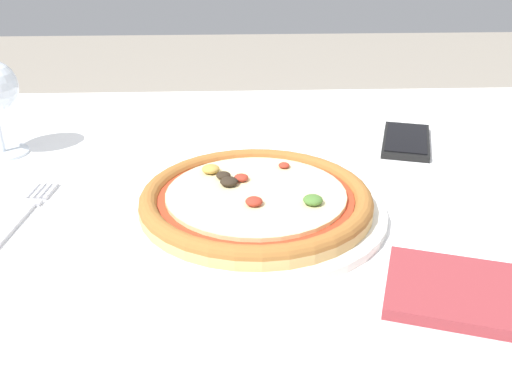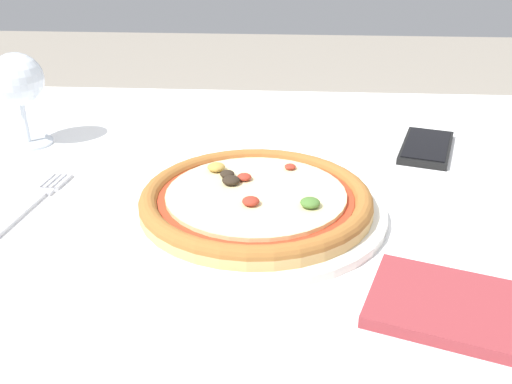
{
  "view_description": "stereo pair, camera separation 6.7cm",
  "coord_description": "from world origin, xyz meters",
  "px_view_note": "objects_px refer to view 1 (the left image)",
  "views": [
    {
      "loc": [
        -0.04,
        -0.67,
        1.06
      ],
      "look_at": [
        -0.01,
        -0.07,
        0.77
      ],
      "focal_mm": 40.0,
      "sensor_mm": 36.0,
      "label": 1
    },
    {
      "loc": [
        0.03,
        -0.67,
        1.06
      ],
      "look_at": [
        -0.01,
        -0.07,
        0.77
      ],
      "focal_mm": 40.0,
      "sensor_mm": 36.0,
      "label": 2
    }
  ],
  "objects_px": {
    "dining_table": "(263,255)",
    "pizza_plate": "(256,202)",
    "cell_phone": "(406,141)",
    "fork": "(23,213)"
  },
  "relations": [
    {
      "from": "dining_table",
      "to": "pizza_plate",
      "type": "height_order",
      "value": "pizza_plate"
    },
    {
      "from": "fork",
      "to": "cell_phone",
      "type": "height_order",
      "value": "cell_phone"
    },
    {
      "from": "dining_table",
      "to": "fork",
      "type": "height_order",
      "value": "fork"
    },
    {
      "from": "cell_phone",
      "to": "dining_table",
      "type": "bearing_deg",
      "value": -146.66
    },
    {
      "from": "cell_phone",
      "to": "fork",
      "type": "bearing_deg",
      "value": -158.05
    },
    {
      "from": "dining_table",
      "to": "cell_phone",
      "type": "bearing_deg",
      "value": 33.34
    },
    {
      "from": "dining_table",
      "to": "fork",
      "type": "xyz_separation_m",
      "value": [
        -0.29,
        -0.06,
        0.1
      ]
    },
    {
      "from": "dining_table",
      "to": "pizza_plate",
      "type": "bearing_deg",
      "value": -100.96
    },
    {
      "from": "dining_table",
      "to": "cell_phone",
      "type": "relative_size",
      "value": 6.97
    },
    {
      "from": "pizza_plate",
      "to": "cell_phone",
      "type": "relative_size",
      "value": 1.96
    }
  ]
}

